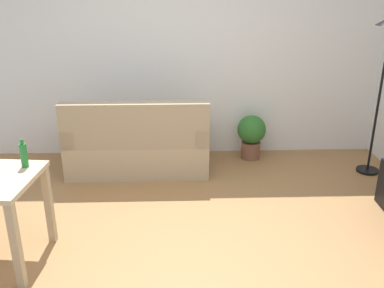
% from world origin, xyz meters
% --- Properties ---
extents(ground_plane, '(5.20, 4.40, 0.02)m').
position_xyz_m(ground_plane, '(0.00, 0.00, -0.01)').
color(ground_plane, '#9E7042').
extents(wall_rear, '(5.20, 0.10, 2.70)m').
position_xyz_m(wall_rear, '(0.00, 2.20, 1.35)').
color(wall_rear, white).
rests_on(wall_rear, ground_plane).
extents(couch, '(1.65, 0.84, 0.92)m').
position_xyz_m(couch, '(-0.50, 1.59, 0.31)').
color(couch, tan).
rests_on(couch, ground_plane).
extents(potted_plant, '(0.36, 0.36, 0.57)m').
position_xyz_m(potted_plant, '(0.90, 1.90, 0.33)').
color(potted_plant, brown).
rests_on(potted_plant, ground_plane).
extents(bottle_green, '(0.06, 0.06, 0.24)m').
position_xyz_m(bottle_green, '(-1.27, 0.01, 0.86)').
color(bottle_green, '#1E722D').
rests_on(bottle_green, desk).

